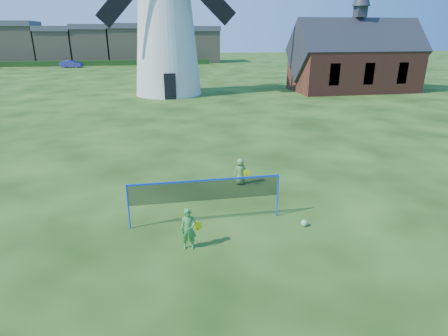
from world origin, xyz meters
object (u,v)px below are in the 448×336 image
chapel (355,61)px  play_ball (304,223)px  windmill (166,22)px  badminton_net (205,191)px  player_girl (189,229)px  car_right (71,64)px  player_boy (240,172)px

chapel → play_ball: bearing=-120.8°
windmill → badminton_net: (0.06, -28.15, -5.89)m
player_girl → play_ball: bearing=16.6°
badminton_net → car_right: 65.15m
player_girl → play_ball: (3.88, 0.67, -0.53)m
badminton_net → player_girl: badminton_net is taller
player_boy → play_ball: player_boy is taller
windmill → badminton_net: size_ratio=3.84×
badminton_net → player_boy: badminton_net is taller
badminton_net → car_right: size_ratio=1.26×
windmill → badminton_net: bearing=-89.9°
windmill → player_girl: size_ratio=15.04×
player_boy → player_girl: bearing=51.4°
windmill → player_boy: windmill is taller
windmill → play_ball: bearing=-83.6°
player_girl → player_boy: bearing=67.4°
player_boy → play_ball: bearing=99.2°
windmill → badminton_net: windmill is taller
windmill → car_right: bearing=115.1°
chapel → player_girl: size_ratio=10.45×
play_ball → car_right: 66.86m
windmill → player_boy: (1.94, -25.11, -6.46)m
player_boy → chapel: bearing=-135.9°
player_girl → player_boy: player_girl is taller
chapel → player_girl: bearing=-125.7°
player_boy → play_ball: (1.30, -3.91, -0.46)m
player_girl → play_ball: player_girl is taller
play_ball → player_boy: bearing=108.3°
windmill → chapel: windmill is taller
badminton_net → car_right: bearing=104.6°
badminton_net → play_ball: badminton_net is taller
chapel → car_right: chapel is taller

